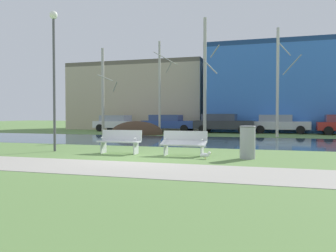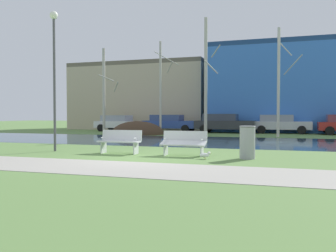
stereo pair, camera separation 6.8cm
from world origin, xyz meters
name	(u,v)px [view 2 (the right image)]	position (x,y,z in m)	size (l,w,h in m)	color
ground_plane	(201,139)	(0.00, 10.00, 0.00)	(120.00, 120.00, 0.00)	#5B7F42
paved_path_strip	(109,168)	(0.00, -2.13, 0.01)	(60.00, 2.53, 0.01)	#9E998E
river_band	(195,141)	(0.00, 8.27, 0.00)	(80.00, 8.03, 0.01)	#284256
soil_mound	(137,134)	(-5.61, 13.63, 0.00)	(4.12, 2.94, 1.99)	#423021
bench_left	(120,141)	(-1.24, 1.22, 0.47)	(1.61, 0.59, 0.87)	silver
bench_right	(184,142)	(1.23, 1.22, 0.47)	(1.61, 0.59, 0.87)	silver
trash_bin	(247,142)	(3.44, 1.00, 0.56)	(0.53, 0.53, 1.08)	#999B9E
seagull	(205,155)	(2.13, 0.54, 0.13)	(0.40, 0.15, 0.25)	white
streetlamp	(54,58)	(-4.07, 1.23, 3.67)	(0.32, 0.32, 5.53)	#4C4C51
birch_far_left	(104,90)	(-8.84, 14.55, 3.41)	(1.48, 2.28, 6.76)	#BCB7A8
birch_left	(161,86)	(-4.00, 14.34, 3.60)	(1.52, 2.43, 6.98)	#BCB7A8
birch_center_left	(206,76)	(-0.38, 13.43, 4.15)	(1.16, 1.92, 8.20)	#BCB7A8
birch_center	(279,81)	(4.48, 13.32, 3.65)	(1.55, 2.23, 7.13)	beige
parked_van_nearest_white	(119,123)	(-9.11, 17.87, 0.76)	(4.41, 2.25, 1.43)	silver
parked_sedan_second_blue	(170,123)	(-4.49, 18.28, 0.78)	(4.77, 2.17, 1.46)	#2D4793
parked_hatch_third_dark	(224,123)	(0.27, 17.64, 0.81)	(4.83, 2.08, 1.54)	#282B30
parked_wagon_fourth_silver	(280,123)	(4.62, 18.32, 0.78)	(4.52, 2.21, 1.47)	#B2B5BC
building_beige_block	(142,97)	(-9.07, 23.44, 3.34)	(13.84, 6.62, 6.68)	#BCAD8E
building_blue_store	(295,89)	(5.90, 23.80, 3.83)	(15.02, 9.84, 7.66)	#3870C6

